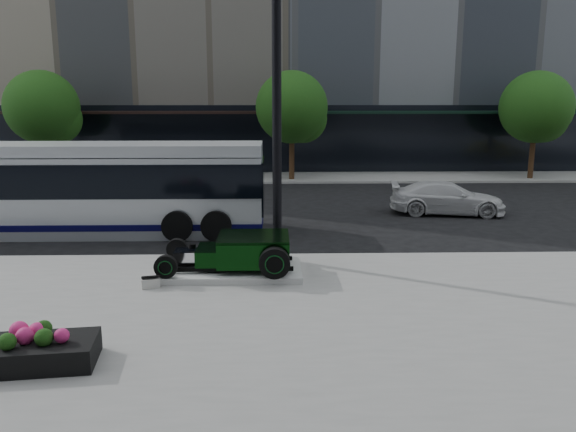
{
  "coord_description": "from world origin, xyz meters",
  "views": [
    {
      "loc": [
        0.02,
        -16.99,
        4.3
      ],
      "look_at": [
        0.41,
        -2.06,
        1.2
      ],
      "focal_mm": 35.0,
      "sensor_mm": 36.0,
      "label": 1
    }
  ],
  "objects_px": {
    "flower_planter": "(32,351)",
    "transit_bus": "(79,188)",
    "white_sedan": "(447,198)",
    "lamppost": "(277,121)",
    "hot_rod": "(245,251)"
  },
  "relations": [
    {
      "from": "transit_bus",
      "to": "hot_rod",
      "type": "bearing_deg",
      "value": -41.61
    },
    {
      "from": "transit_bus",
      "to": "white_sedan",
      "type": "xyz_separation_m",
      "value": [
        12.99,
        2.7,
        -0.87
      ]
    },
    {
      "from": "lamppost",
      "to": "hot_rod",
      "type": "bearing_deg",
      "value": -123.68
    },
    {
      "from": "hot_rod",
      "to": "lamppost",
      "type": "xyz_separation_m",
      "value": [
        0.8,
        1.2,
        3.08
      ]
    },
    {
      "from": "hot_rod",
      "to": "white_sedan",
      "type": "relative_size",
      "value": 0.75
    },
    {
      "from": "white_sedan",
      "to": "hot_rod",
      "type": "bearing_deg",
      "value": 145.07
    },
    {
      "from": "flower_planter",
      "to": "white_sedan",
      "type": "xyz_separation_m",
      "value": [
        10.51,
        12.51,
        0.26
      ]
    },
    {
      "from": "flower_planter",
      "to": "white_sedan",
      "type": "relative_size",
      "value": 0.49
    },
    {
      "from": "lamppost",
      "to": "flower_planter",
      "type": "height_order",
      "value": "lamppost"
    },
    {
      "from": "flower_planter",
      "to": "white_sedan",
      "type": "height_order",
      "value": "white_sedan"
    },
    {
      "from": "transit_bus",
      "to": "white_sedan",
      "type": "distance_m",
      "value": 13.29
    },
    {
      "from": "flower_planter",
      "to": "transit_bus",
      "type": "bearing_deg",
      "value": 104.17
    },
    {
      "from": "hot_rod",
      "to": "white_sedan",
      "type": "bearing_deg",
      "value": 46.5
    },
    {
      "from": "lamppost",
      "to": "white_sedan",
      "type": "distance_m",
      "value": 9.76
    },
    {
      "from": "lamppost",
      "to": "white_sedan",
      "type": "height_order",
      "value": "lamppost"
    }
  ]
}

